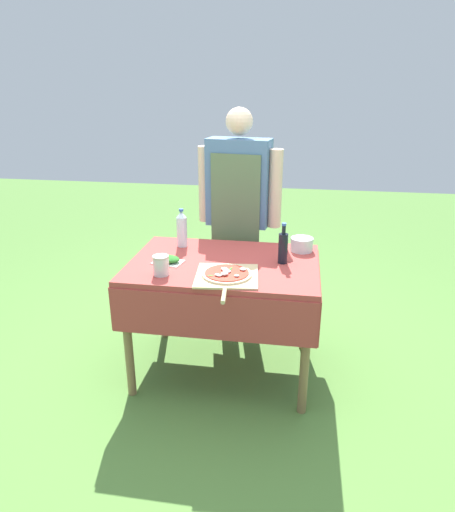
# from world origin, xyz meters

# --- Properties ---
(ground_plane) EXTENTS (12.00, 12.00, 0.00)m
(ground_plane) POSITION_xyz_m (0.00, 0.00, 0.00)
(ground_plane) COLOR #517F38
(prep_table) EXTENTS (1.21, 0.86, 0.81)m
(prep_table) POSITION_xyz_m (0.00, 0.00, 0.70)
(prep_table) COLOR #A83D38
(prep_table) RESTS_ON ground
(person_cook) EXTENTS (0.64, 0.27, 1.72)m
(person_cook) POSITION_xyz_m (0.00, 0.66, 1.02)
(person_cook) COLOR #70604C
(person_cook) RESTS_ON ground
(pizza_on_peel) EXTENTS (0.40, 0.55, 0.05)m
(pizza_on_peel) POSITION_xyz_m (0.06, -0.25, 0.82)
(pizza_on_peel) COLOR #D1B27F
(pizza_on_peel) RESTS_ON prep_table
(oil_bottle) EXTENTS (0.06, 0.06, 0.26)m
(oil_bottle) POSITION_xyz_m (0.37, 0.04, 0.91)
(oil_bottle) COLOR black
(oil_bottle) RESTS_ON prep_table
(water_bottle) EXTENTS (0.07, 0.07, 0.27)m
(water_bottle) POSITION_xyz_m (-0.34, 0.25, 0.93)
(water_bottle) COLOR silver
(water_bottle) RESTS_ON prep_table
(herb_container) EXTENTS (0.21, 0.17, 0.04)m
(herb_container) POSITION_xyz_m (-0.35, -0.07, 0.83)
(herb_container) COLOR silver
(herb_container) RESTS_ON prep_table
(mixing_tub) EXTENTS (0.15, 0.15, 0.09)m
(mixing_tub) POSITION_xyz_m (0.49, 0.29, 0.85)
(mixing_tub) COLOR silver
(mixing_tub) RESTS_ON prep_table
(sauce_jar) EXTENTS (0.10, 0.10, 0.12)m
(sauce_jar) POSITION_xyz_m (-0.33, -0.27, 0.86)
(sauce_jar) COLOR silver
(sauce_jar) RESTS_ON prep_table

